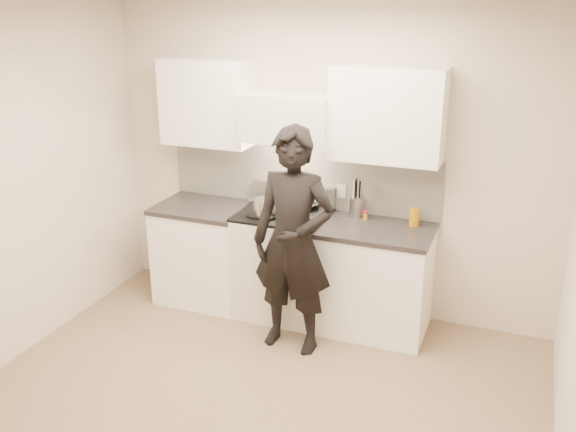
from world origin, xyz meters
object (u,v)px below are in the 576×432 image
at_px(stove, 283,263).
at_px(wok, 301,197).
at_px(counter_right, 375,279).
at_px(utensil_crock, 356,205).
at_px(person, 293,242).

xyz_separation_m(stove, wok, (0.11, 0.14, 0.59)).
bearing_deg(counter_right, wok, 168.73).
relative_size(utensil_crock, person, 0.18).
bearing_deg(wok, counter_right, -11.27).
bearing_deg(stove, person, -60.72).
relative_size(counter_right, utensil_crock, 2.84).
bearing_deg(person, utensil_crock, 70.06).
relative_size(counter_right, wok, 1.94).
bearing_deg(utensil_crock, person, -112.57).
xyz_separation_m(counter_right, person, (-0.54, -0.51, 0.45)).
height_order(counter_right, person, person).
bearing_deg(wok, person, -74.87).
xyz_separation_m(wok, person, (0.18, -0.66, -0.15)).
bearing_deg(utensil_crock, wok, -171.25).
xyz_separation_m(counter_right, utensil_crock, (-0.24, 0.22, 0.56)).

